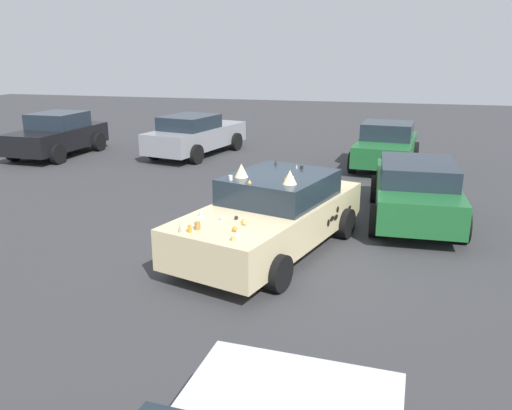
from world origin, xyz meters
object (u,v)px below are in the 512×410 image
at_px(parked_sedan_row_back_center, 57,135).
at_px(parked_sedan_row_back_far, 195,135).
at_px(art_car_decorated, 273,214).
at_px(parked_sedan_far_right, 416,189).
at_px(parked_sedan_near_right, 386,145).

height_order(parked_sedan_row_back_center, parked_sedan_row_back_far, parked_sedan_row_back_center).
xyz_separation_m(parked_sedan_row_back_center, parked_sedan_row_back_far, (1.32, -4.79, -0.02)).
bearing_deg(art_car_decorated, parked_sedan_row_back_center, -109.89).
bearing_deg(art_car_decorated, parked_sedan_far_right, 150.29).
bearing_deg(parked_sedan_far_right, art_car_decorated, 132.03).
xyz_separation_m(parked_sedan_near_right, parked_sedan_row_back_far, (0.33, 6.75, 0.03)).
relative_size(art_car_decorated, parked_sedan_row_back_center, 1.22).
bearing_deg(parked_sedan_near_right, parked_sedan_row_back_center, -79.55).
bearing_deg(parked_sedan_far_right, parked_sedan_row_back_far, 50.28).
distance_m(parked_sedan_far_right, parked_sedan_row_back_far, 9.49).
bearing_deg(parked_sedan_row_back_far, parked_sedan_row_back_center, 118.00).
relative_size(art_car_decorated, parked_sedan_far_right, 1.17).
distance_m(art_car_decorated, parked_sedan_row_back_center, 11.90).
relative_size(parked_sedan_row_back_center, parked_sedan_row_back_far, 0.85).
bearing_deg(parked_sedan_row_back_center, parked_sedan_near_right, 96.97).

